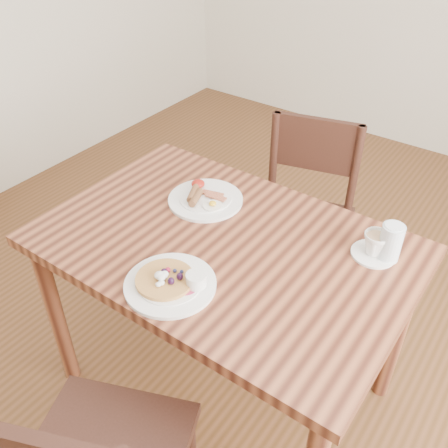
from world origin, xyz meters
name	(u,v)px	position (x,y,z in m)	size (l,w,h in m)	color
ground	(224,381)	(0.00, 0.00, 0.00)	(5.00, 5.00, 0.00)	#4F3116
dining_table	(224,264)	(0.00, 0.00, 0.65)	(1.20, 0.80, 0.75)	brown
chair_far	(302,212)	(-0.02, 0.62, 0.49)	(0.51, 0.51, 0.88)	#321912
pancake_plate	(171,282)	(0.00, -0.26, 0.76)	(0.27, 0.27, 0.06)	white
breakfast_plate	(204,198)	(-0.19, 0.15, 0.76)	(0.27, 0.27, 0.04)	white
teacup_saucer	(375,246)	(0.42, 0.22, 0.79)	(0.14, 0.14, 0.08)	white
water_glass	(390,242)	(0.46, 0.23, 0.81)	(0.07, 0.07, 0.12)	silver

